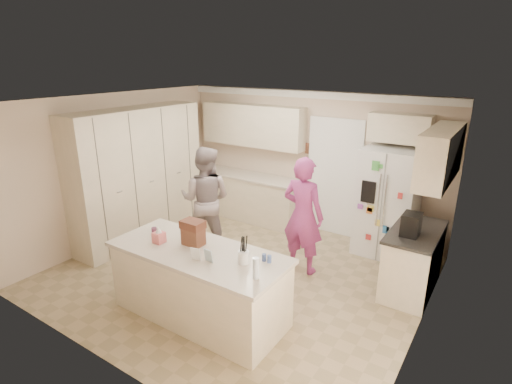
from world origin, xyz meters
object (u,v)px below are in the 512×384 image
Objects in this scene: teen_girl at (303,216)px; teen_boy at (206,200)px; refrigerator at (387,203)px; coffee_maker at (411,224)px; dollhouse_body at (193,236)px; tissue_box at (159,237)px; utensil_crock at (244,257)px; island_base at (199,285)px.

teen_boy is at bearing 9.82° from teen_girl.
refrigerator is 6.00× the size of coffee_maker.
coffee_maker is at bearing -60.31° from refrigerator.
teen_girl reaches higher than teen_boy.
coffee_maker reaches higher than dollhouse_body.
tissue_box is 0.08× the size of teen_boy.
dollhouse_body is 0.14× the size of teen_girl.
coffee_maker is 1.53m from teen_girl.
tissue_box is at bearing 89.02° from teen_boy.
refrigerator is 3.09m from utensil_crock.
island_base is at bearing -175.60° from utensil_crock.
teen_girl is at bearing 166.90° from teen_boy.
coffee_maker is at bearing 165.40° from teen_boy.
refrigerator is 3.34m from dollhouse_body.
island_base is at bearing -33.69° from dollhouse_body.
refrigerator is at bearing 57.68° from tissue_box.
tissue_box is 0.08× the size of teen_girl.
teen_boy is at bearing -173.19° from coffee_maker.
island_base is 0.86m from utensil_crock.
teen_boy reaches higher than utensil_crock.
dollhouse_body reaches higher than utensil_crock.
teen_boy reaches higher than coffee_maker.
utensil_crock reaches higher than island_base.
teen_boy is (-1.15, 1.52, 0.46)m from island_base.
refrigerator is 12.86× the size of tissue_box.
utensil_crock is at bearing -103.54° from refrigerator.
refrigerator reaches higher than dollhouse_body.
teen_girl is (0.54, 1.76, 0.47)m from island_base.
dollhouse_body is at bearing 103.86° from teen_boy.
dollhouse_body reaches higher than tissue_box.
dollhouse_body is 0.14× the size of teen_boy.
refrigerator is 0.99× the size of teen_girl.
refrigerator is 1.00× the size of teen_boy.
tissue_box is 0.54× the size of dollhouse_body.
coffee_maker is 1.15× the size of dollhouse_body.
tissue_box is 1.73m from teen_boy.
dollhouse_body is (-0.15, 0.10, 0.60)m from island_base.
utensil_crock is (-1.40, -1.85, -0.07)m from coffee_maker.
coffee_maker is 0.17× the size of teen_girl.
island_base is at bearing -114.12° from refrigerator.
utensil_crock is (0.65, 0.05, 0.56)m from island_base.
island_base is 1.21× the size of teen_girl.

